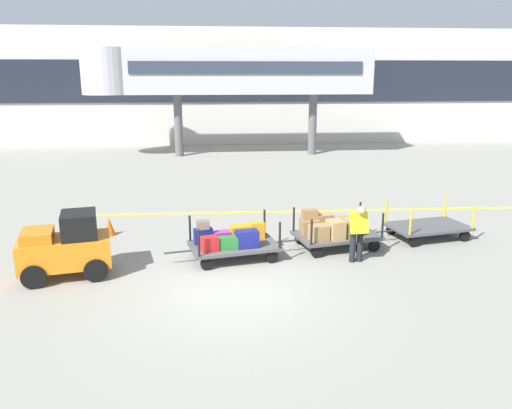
{
  "coord_description": "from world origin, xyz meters",
  "views": [
    {
      "loc": [
        -0.42,
        -10.68,
        4.76
      ],
      "look_at": [
        0.94,
        4.17,
        0.93
      ],
      "focal_mm": 35.5,
      "sensor_mm": 36.0,
      "label": 1
    }
  ],
  "objects_px": {
    "baggage_cart_lead": "(232,241)",
    "safety_cone_near": "(109,226)",
    "baggage_cart_tail": "(428,227)",
    "baggage_handler": "(358,231)",
    "baggage_tug": "(66,247)",
    "baggage_cart_middle": "(333,229)"
  },
  "relations": [
    {
      "from": "baggage_cart_tail",
      "to": "baggage_handler",
      "type": "relative_size",
      "value": 1.97
    },
    {
      "from": "baggage_tug",
      "to": "baggage_cart_tail",
      "type": "relative_size",
      "value": 0.74
    },
    {
      "from": "baggage_cart_middle",
      "to": "baggage_cart_tail",
      "type": "distance_m",
      "value": 3.1
    },
    {
      "from": "baggage_tug",
      "to": "baggage_cart_lead",
      "type": "xyz_separation_m",
      "value": [
        4.03,
        0.86,
        -0.25
      ]
    },
    {
      "from": "baggage_tug",
      "to": "safety_cone_near",
      "type": "bearing_deg",
      "value": 83.22
    },
    {
      "from": "baggage_cart_tail",
      "to": "safety_cone_near",
      "type": "bearing_deg",
      "value": 173.09
    },
    {
      "from": "baggage_tug",
      "to": "baggage_cart_tail",
      "type": "xyz_separation_m",
      "value": [
        9.94,
        2.08,
        -0.41
      ]
    },
    {
      "from": "baggage_cart_middle",
      "to": "baggage_handler",
      "type": "height_order",
      "value": "baggage_handler"
    },
    {
      "from": "baggage_tug",
      "to": "baggage_handler",
      "type": "bearing_deg",
      "value": 2.09
    },
    {
      "from": "baggage_handler",
      "to": "baggage_tug",
      "type": "bearing_deg",
      "value": -177.91
    },
    {
      "from": "baggage_tug",
      "to": "baggage_cart_lead",
      "type": "bearing_deg",
      "value": 12.02
    },
    {
      "from": "safety_cone_near",
      "to": "baggage_cart_lead",
      "type": "bearing_deg",
      "value": -33.1
    },
    {
      "from": "baggage_handler",
      "to": "baggage_cart_middle",
      "type": "bearing_deg",
      "value": 106.08
    },
    {
      "from": "baggage_cart_middle",
      "to": "safety_cone_near",
      "type": "xyz_separation_m",
      "value": [
        -6.52,
        1.74,
        -0.27
      ]
    },
    {
      "from": "baggage_cart_tail",
      "to": "baggage_handler",
      "type": "xyz_separation_m",
      "value": [
        -2.69,
        -1.81,
        0.52
      ]
    },
    {
      "from": "baggage_cart_tail",
      "to": "safety_cone_near",
      "type": "height_order",
      "value": "baggage_cart_tail"
    },
    {
      "from": "baggage_cart_lead",
      "to": "safety_cone_near",
      "type": "bearing_deg",
      "value": 146.9
    },
    {
      "from": "baggage_cart_lead",
      "to": "baggage_handler",
      "type": "distance_m",
      "value": 3.3
    },
    {
      "from": "baggage_handler",
      "to": "baggage_cart_lead",
      "type": "bearing_deg",
      "value": 169.6
    },
    {
      "from": "baggage_cart_middle",
      "to": "safety_cone_near",
      "type": "height_order",
      "value": "baggage_cart_middle"
    },
    {
      "from": "safety_cone_near",
      "to": "baggage_cart_tail",
      "type": "bearing_deg",
      "value": -6.91
    },
    {
      "from": "baggage_tug",
      "to": "safety_cone_near",
      "type": "xyz_separation_m",
      "value": [
        0.38,
        3.23,
        -0.48
      ]
    }
  ]
}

